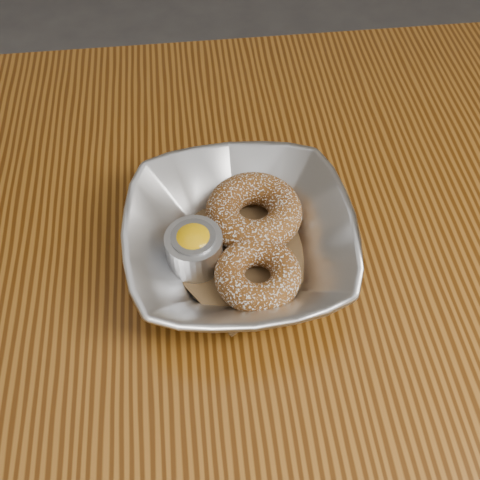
{
  "coord_description": "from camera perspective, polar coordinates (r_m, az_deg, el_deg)",
  "views": [
    {
      "loc": [
        -0.09,
        -0.35,
        1.26
      ],
      "look_at": [
        -0.05,
        -0.0,
        0.78
      ],
      "focal_mm": 42.0,
      "sensor_mm": 36.0,
      "label": 1
    }
  ],
  "objects": [
    {
      "name": "parchment",
      "position": [
        0.61,
        0.0,
        -1.18
      ],
      "size": [
        0.2,
        0.2,
        0.0
      ],
      "primitive_type": "cube",
      "rotation": [
        0.0,
        0.0,
        0.59
      ],
      "color": "brown",
      "rests_on": "table"
    },
    {
      "name": "donut_front",
      "position": [
        0.57,
        1.82,
        -3.52
      ],
      "size": [
        0.11,
        0.11,
        0.03
      ],
      "primitive_type": "torus",
      "rotation": [
        0.0,
        0.0,
        0.26
      ],
      "color": "brown",
      "rests_on": "parchment"
    },
    {
      "name": "ground_plane",
      "position": [
        1.31,
        2.43,
        -20.42
      ],
      "size": [
        4.0,
        4.0,
        0.0
      ],
      "primitive_type": "plane",
      "color": "#565659",
      "rests_on": "ground"
    },
    {
      "name": "ramekin",
      "position": [
        0.58,
        -4.67,
        -0.78
      ],
      "size": [
        0.06,
        0.06,
        0.05
      ],
      "color": "#B7BABF",
      "rests_on": "table"
    },
    {
      "name": "table",
      "position": [
        0.71,
        4.23,
        -5.56
      ],
      "size": [
        1.2,
        0.8,
        0.75
      ],
      "color": "brown",
      "rests_on": "ground_plane"
    },
    {
      "name": "serving_bowl",
      "position": [
        0.59,
        -0.0,
        -0.03
      ],
      "size": [
        0.24,
        0.24,
        0.06
      ],
      "primitive_type": "imported",
      "color": "#B7BABF",
      "rests_on": "table"
    },
    {
      "name": "donut_back",
      "position": [
        0.62,
        1.41,
        2.86
      ],
      "size": [
        0.12,
        0.12,
        0.04
      ],
      "primitive_type": "torus",
      "rotation": [
        0.0,
        0.0,
        -0.1
      ],
      "color": "brown",
      "rests_on": "parchment"
    }
  ]
}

